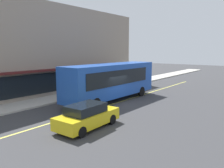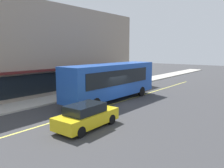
# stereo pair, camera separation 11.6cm
# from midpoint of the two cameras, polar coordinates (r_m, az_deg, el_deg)

# --- Properties ---
(ground) EXTENTS (120.00, 120.00, 0.00)m
(ground) POSITION_cam_midpoint_polar(r_m,az_deg,el_deg) (20.45, 0.68, -4.91)
(ground) COLOR #38383A
(sidewalk) EXTENTS (80.00, 2.90, 0.15)m
(sidewalk) POSITION_cam_midpoint_polar(r_m,az_deg,el_deg) (24.18, -10.04, -2.75)
(sidewalk) COLOR #B2ADA3
(sidewalk) RESTS_ON ground
(lane_centre_stripe) EXTENTS (36.00, 0.16, 0.01)m
(lane_centre_stripe) POSITION_cam_midpoint_polar(r_m,az_deg,el_deg) (20.45, 0.68, -4.90)
(lane_centre_stripe) COLOR #D8D14C
(lane_centre_stripe) RESTS_ON ground
(storefront_building) EXTENTS (26.38, 12.21, 9.61)m
(storefront_building) POSITION_cam_midpoint_polar(r_m,az_deg,el_deg) (29.30, -20.55, 8.11)
(storefront_building) COLOR gray
(storefront_building) RESTS_ON ground
(bus) EXTENTS (11.15, 2.68, 3.50)m
(bus) POSITION_cam_midpoint_polar(r_m,az_deg,el_deg) (21.23, -0.14, 1.05)
(bus) COLOR #1E4CAD
(bus) RESTS_ON ground
(car_yellow) EXTENTS (4.35, 1.97, 1.52)m
(car_yellow) POSITION_cam_midpoint_polar(r_m,az_deg,el_deg) (14.06, -6.55, -8.13)
(car_yellow) COLOR yellow
(car_yellow) RESTS_ON ground
(pedestrian_waiting) EXTENTS (0.34, 0.34, 1.86)m
(pedestrian_waiting) POSITION_cam_midpoint_polar(r_m,az_deg,el_deg) (27.80, -0.55, 1.36)
(pedestrian_waiting) COLOR black
(pedestrian_waiting) RESTS_ON sidewalk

